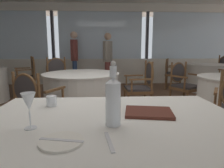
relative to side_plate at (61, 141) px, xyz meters
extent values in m
plane|color=brown|center=(0.14, 1.49, -0.77)|extent=(15.11, 15.11, 0.00)
cube|color=silver|center=(0.14, 5.85, -0.34)|extent=(10.01, 0.12, 0.85)
cube|color=silver|center=(0.14, 5.85, 1.75)|extent=(10.01, 0.12, 0.25)
cube|color=silver|center=(-2.99, 5.87, 0.85)|extent=(2.76, 0.02, 1.54)
cube|color=silver|center=(0.14, 5.87, 0.85)|extent=(2.76, 0.02, 1.54)
cube|color=#333338|center=(-1.42, 5.85, 0.85)|extent=(0.08, 0.14, 1.54)
cube|color=silver|center=(3.28, 5.87, 0.85)|extent=(2.76, 0.02, 1.54)
cube|color=#333338|center=(1.71, 5.85, 0.85)|extent=(0.08, 0.14, 1.54)
cube|color=silver|center=(0.24, 0.28, -0.02)|extent=(1.59, 1.09, 0.02)
cylinder|color=silver|center=(0.00, 0.00, 0.00)|extent=(0.20, 0.20, 0.01)
cube|color=silver|center=(0.00, 0.00, 0.01)|extent=(0.20, 0.06, 0.00)
cube|color=silver|center=(0.21, -0.01, 0.00)|extent=(0.04, 0.20, 0.00)
cylinder|color=white|center=(0.24, 0.19, 0.11)|extent=(0.08, 0.08, 0.24)
cone|color=white|center=(0.24, 0.19, 0.25)|extent=(0.08, 0.08, 0.03)
cylinder|color=white|center=(0.24, 0.19, 0.29)|extent=(0.04, 0.04, 0.06)
sphere|color=silver|center=(0.24, 0.19, 0.33)|extent=(0.03, 0.03, 0.03)
cylinder|color=white|center=(-0.19, 0.17, 0.00)|extent=(0.06, 0.06, 0.00)
cylinder|color=white|center=(-0.19, 0.17, 0.05)|extent=(0.01, 0.01, 0.09)
cone|color=white|center=(-0.19, 0.17, 0.14)|extent=(0.07, 0.07, 0.09)
cylinder|color=white|center=(-0.19, 0.58, 0.03)|extent=(0.07, 0.07, 0.07)
cube|color=#512319|center=(0.48, 0.37, 0.01)|extent=(0.33, 0.27, 0.02)
cube|color=brown|center=(-1.71, 3.99, -0.31)|extent=(0.61, 0.61, 0.05)
cube|color=#383333|center=(-1.71, 3.99, -0.27)|extent=(0.56, 0.56, 0.04)
cylinder|color=brown|center=(-1.80, 3.73, -0.55)|extent=(0.04, 0.04, 0.43)
cylinder|color=brown|center=(-1.97, 4.09, -0.55)|extent=(0.04, 0.04, 0.43)
cylinder|color=brown|center=(-1.44, 3.90, -0.55)|extent=(0.04, 0.04, 0.43)
cylinder|color=brown|center=(-1.61, 4.26, -0.55)|extent=(0.04, 0.04, 0.43)
cylinder|color=brown|center=(-1.44, 3.90, -0.03)|extent=(0.04, 0.04, 0.52)
cylinder|color=brown|center=(-1.61, 4.26, -0.03)|extent=(0.04, 0.04, 0.52)
ellipsoid|color=#383333|center=(-1.51, 4.08, 0.00)|extent=(0.21, 0.38, 0.43)
torus|color=brown|center=(-1.51, 4.08, 0.00)|extent=(0.22, 0.42, 0.45)
cube|color=brown|center=(-1.62, 3.76, -0.07)|extent=(0.35, 0.19, 0.03)
cylinder|color=brown|center=(-1.75, 3.70, -0.18)|extent=(0.03, 0.03, 0.22)
cube|color=brown|center=(-1.83, 4.21, -0.07)|extent=(0.35, 0.19, 0.03)
cylinder|color=brown|center=(-1.96, 4.15, -0.18)|extent=(0.03, 0.03, 0.22)
cylinder|color=silver|center=(-0.18, 2.58, -0.02)|extent=(1.33, 1.33, 0.02)
cylinder|color=silver|center=(-0.18, 2.58, -0.40)|extent=(1.29, 1.29, 0.74)
cube|color=brown|center=(0.83, 2.63, -0.34)|extent=(0.48, 0.48, 0.05)
cube|color=#383333|center=(0.83, 2.63, -0.30)|extent=(0.45, 0.45, 0.04)
cylinder|color=brown|center=(0.64, 2.42, -0.57)|extent=(0.04, 0.04, 0.40)
cylinder|color=brown|center=(0.62, 2.82, -0.57)|extent=(0.04, 0.04, 0.40)
cylinder|color=brown|center=(1.04, 2.44, -0.57)|extent=(0.04, 0.04, 0.40)
cylinder|color=brown|center=(1.02, 2.84, -0.57)|extent=(0.04, 0.04, 0.40)
cylinder|color=brown|center=(1.04, 2.44, -0.06)|extent=(0.04, 0.04, 0.51)
cylinder|color=brown|center=(1.02, 2.84, -0.06)|extent=(0.04, 0.04, 0.51)
ellipsoid|color=#383333|center=(1.04, 2.64, -0.03)|extent=(0.07, 0.39, 0.43)
torus|color=brown|center=(1.04, 2.64, -0.03)|extent=(0.06, 0.44, 0.44)
cube|color=brown|center=(0.82, 2.38, -0.10)|extent=(0.37, 0.06, 0.03)
cylinder|color=brown|center=(0.68, 2.37, -0.21)|extent=(0.03, 0.03, 0.22)
cube|color=brown|center=(0.79, 2.88, -0.10)|extent=(0.37, 0.06, 0.03)
cylinder|color=brown|center=(0.65, 2.87, -0.21)|extent=(0.03, 0.03, 0.22)
cube|color=brown|center=(-0.73, 3.42, -0.34)|extent=(0.64, 0.64, 0.05)
cube|color=#383333|center=(-0.73, 3.42, -0.29)|extent=(0.59, 0.59, 0.04)
cylinder|color=brown|center=(-0.45, 3.36, -0.56)|extent=(0.04, 0.04, 0.41)
cylinder|color=brown|center=(-0.78, 3.14, -0.56)|extent=(0.04, 0.04, 0.41)
cylinder|color=brown|center=(-0.67, 3.70, -0.56)|extent=(0.04, 0.04, 0.41)
cylinder|color=brown|center=(-1.00, 3.48, -0.56)|extent=(0.04, 0.04, 0.41)
cylinder|color=brown|center=(-0.67, 3.70, -0.04)|extent=(0.04, 0.04, 0.54)
cylinder|color=brown|center=(-1.00, 3.48, -0.04)|extent=(0.04, 0.04, 0.54)
ellipsoid|color=#383333|center=(-0.84, 3.60, -0.01)|extent=(0.35, 0.26, 0.45)
torus|color=brown|center=(-0.84, 3.60, -0.01)|extent=(0.41, 0.28, 0.46)
cube|color=brown|center=(-0.51, 3.54, -0.09)|extent=(0.23, 0.33, 0.03)
cylinder|color=brown|center=(-0.43, 3.42, -0.20)|extent=(0.03, 0.03, 0.22)
cube|color=brown|center=(-0.92, 3.27, -0.09)|extent=(0.23, 0.33, 0.03)
cylinder|color=brown|center=(-0.85, 3.15, -0.20)|extent=(0.03, 0.03, 0.22)
cube|color=brown|center=(-0.63, 1.68, -0.34)|extent=(0.62, 0.62, 0.05)
cube|color=#383333|center=(-0.63, 1.68, -0.29)|extent=(0.57, 0.57, 0.04)
cylinder|color=brown|center=(-0.72, 1.95, -0.56)|extent=(0.04, 0.04, 0.41)
cylinder|color=brown|center=(-0.36, 1.77, -0.56)|extent=(0.04, 0.04, 0.41)
cylinder|color=brown|center=(-0.90, 1.59, -0.56)|extent=(0.04, 0.04, 0.41)
cylinder|color=brown|center=(-0.54, 1.41, -0.56)|extent=(0.04, 0.04, 0.41)
cylinder|color=brown|center=(-0.90, 1.59, -0.09)|extent=(0.04, 0.04, 0.45)
cylinder|color=brown|center=(-0.54, 1.41, -0.09)|extent=(0.04, 0.04, 0.45)
ellipsoid|color=#383333|center=(-0.73, 1.49, -0.07)|extent=(0.37, 0.22, 0.38)
torus|color=brown|center=(-0.73, 1.49, -0.07)|extent=(0.36, 0.20, 0.39)
cube|color=brown|center=(-0.85, 1.81, -0.09)|extent=(0.20, 0.34, 0.03)
cylinder|color=brown|center=(-0.78, 1.94, -0.20)|extent=(0.03, 0.03, 0.22)
cube|color=brown|center=(-0.40, 1.58, -0.09)|extent=(0.20, 0.34, 0.03)
cylinder|color=brown|center=(-0.34, 1.71, -0.20)|extent=(0.03, 0.03, 0.22)
cylinder|color=silver|center=(3.16, 4.46, -0.02)|extent=(1.17, 1.17, 0.02)
cylinder|color=silver|center=(3.16, 4.46, -0.40)|extent=(1.14, 1.14, 0.74)
cylinder|color=brown|center=(3.04, 3.71, -0.56)|extent=(0.04, 0.04, 0.42)
cube|color=brown|center=(3.00, 3.53, -0.07)|extent=(0.07, 0.37, 0.03)
cylinder|color=brown|center=(2.99, 3.67, -0.18)|extent=(0.03, 0.03, 0.22)
cube|color=brown|center=(3.91, 5.00, -0.33)|extent=(0.64, 0.64, 0.05)
cube|color=#383333|center=(3.91, 5.00, -0.29)|extent=(0.59, 0.59, 0.04)
cylinder|color=brown|center=(3.63, 5.04, -0.56)|extent=(0.04, 0.04, 0.41)
cylinder|color=brown|center=(3.95, 5.28, -0.56)|extent=(0.04, 0.04, 0.41)
cylinder|color=brown|center=(3.95, 5.28, -0.04)|extent=(0.04, 0.04, 0.52)
cube|color=brown|center=(3.74, 5.19, -0.08)|extent=(0.32, 0.25, 0.03)
cylinder|color=brown|center=(3.63, 5.11, -0.19)|extent=(0.03, 0.03, 0.22)
cube|color=brown|center=(2.31, 4.83, -0.34)|extent=(0.61, 0.61, 0.05)
cube|color=#383333|center=(2.31, 4.83, -0.30)|extent=(0.56, 0.56, 0.04)
cylinder|color=brown|center=(2.57, 4.93, -0.57)|extent=(0.04, 0.04, 0.40)
cylinder|color=brown|center=(2.41, 4.57, -0.57)|extent=(0.04, 0.04, 0.40)
cylinder|color=brown|center=(2.21, 5.09, -0.57)|extent=(0.04, 0.04, 0.40)
cylinder|color=brown|center=(2.05, 4.73, -0.57)|extent=(0.04, 0.04, 0.40)
cylinder|color=brown|center=(2.21, 5.09, -0.09)|extent=(0.04, 0.04, 0.45)
cylinder|color=brown|center=(2.05, 4.73, -0.09)|extent=(0.04, 0.04, 0.45)
ellipsoid|color=#383333|center=(2.11, 4.92, -0.07)|extent=(0.20, 0.38, 0.38)
torus|color=brown|center=(2.11, 4.92, -0.07)|extent=(0.19, 0.37, 0.39)
cube|color=brown|center=(2.43, 5.05, -0.10)|extent=(0.35, 0.18, 0.03)
cylinder|color=brown|center=(2.56, 4.99, -0.21)|extent=(0.03, 0.03, 0.22)
cube|color=brown|center=(2.23, 4.59, -0.10)|extent=(0.35, 0.18, 0.03)
cylinder|color=brown|center=(2.36, 4.54, -0.21)|extent=(0.03, 0.03, 0.22)
cylinder|color=brown|center=(1.67, 1.49, -0.56)|extent=(0.04, 0.04, 0.41)
cylinder|color=brown|center=(1.45, 1.15, -0.56)|extent=(0.04, 0.04, 0.41)
cylinder|color=brown|center=(1.45, 1.15, -0.06)|extent=(0.04, 0.04, 0.49)
cube|color=brown|center=(1.53, 1.37, -0.08)|extent=(0.23, 0.33, 0.03)
cylinder|color=brown|center=(1.61, 1.49, -0.19)|extent=(0.03, 0.03, 0.22)
cube|color=brown|center=(1.80, 2.77, -0.33)|extent=(0.62, 0.62, 0.05)
cube|color=#383333|center=(1.80, 2.77, -0.29)|extent=(0.57, 0.57, 0.04)
cylinder|color=brown|center=(2.06, 2.68, -0.56)|extent=(0.04, 0.04, 0.41)
cylinder|color=brown|center=(1.71, 2.50, -0.56)|extent=(0.04, 0.04, 0.41)
cylinder|color=brown|center=(1.88, 3.04, -0.56)|extent=(0.04, 0.04, 0.41)
cylinder|color=brown|center=(1.53, 2.85, -0.56)|extent=(0.04, 0.04, 0.41)
cylinder|color=brown|center=(1.88, 3.04, -0.08)|extent=(0.04, 0.04, 0.47)
cylinder|color=brown|center=(1.53, 2.85, -0.08)|extent=(0.04, 0.04, 0.47)
ellipsoid|color=#383333|center=(1.70, 2.96, -0.05)|extent=(0.37, 0.23, 0.39)
torus|color=brown|center=(1.70, 2.96, -0.05)|extent=(0.37, 0.22, 0.41)
cube|color=brown|center=(2.03, 2.87, -0.09)|extent=(0.20, 0.34, 0.03)
cylinder|color=brown|center=(2.09, 2.74, -0.20)|extent=(0.03, 0.03, 0.22)
cube|color=brown|center=(1.58, 2.63, -0.09)|extent=(0.20, 0.34, 0.03)
cylinder|color=brown|center=(1.65, 2.51, -0.20)|extent=(0.03, 0.03, 0.22)
cylinder|color=#334770|center=(-0.66, 5.30, -0.35)|extent=(0.13, 0.13, 0.83)
cylinder|color=#334770|center=(-0.64, 5.12, -0.35)|extent=(0.13, 0.13, 0.83)
cube|color=brown|center=(-0.65, 5.21, 0.37)|extent=(0.23, 0.37, 0.62)
sphere|color=beige|center=(-0.65, 5.21, 0.82)|extent=(0.21, 0.21, 0.21)
cylinder|color=brown|center=(-0.67, 5.43, 0.40)|extent=(0.09, 0.09, 0.53)
cylinder|color=brown|center=(-0.63, 4.99, 0.40)|extent=(0.09, 0.09, 0.53)
cylinder|color=brown|center=(0.33, 4.94, -0.37)|extent=(0.13, 0.13, 0.80)
cylinder|color=brown|center=(0.38, 5.11, -0.37)|extent=(0.13, 0.13, 0.80)
cube|color=gray|center=(0.36, 5.02, 0.34)|extent=(0.29, 0.40, 0.60)
sphere|color=tan|center=(0.36, 5.02, 0.77)|extent=(0.21, 0.21, 0.21)
cylinder|color=gray|center=(0.30, 4.81, 0.37)|extent=(0.09, 0.09, 0.51)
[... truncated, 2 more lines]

